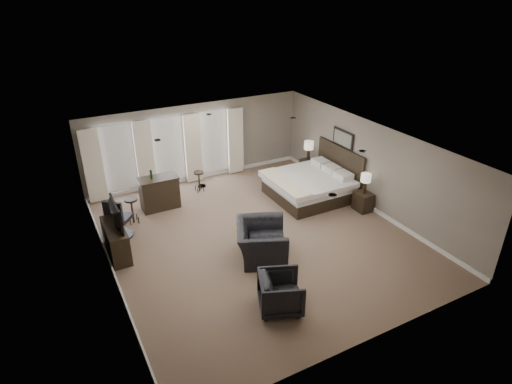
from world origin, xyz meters
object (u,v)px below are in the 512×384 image
armchair_near (261,236)px  armchair_far (281,291)px  nightstand_near (363,202)px  dresser (116,240)px  tv (113,224)px  lamp_far (309,151)px  lamp_near (365,184)px  bed (311,175)px  bar_stool_right (199,181)px  bar_stool_left (132,211)px  nightstand_far (308,168)px  desk_chair (119,217)px  bar_counter (160,193)px

armchair_near → armchair_far: bearing=-171.6°
nightstand_near → dresser: size_ratio=0.41×
tv → lamp_far: bearing=-75.4°
lamp_far → tv: (-6.92, -1.80, -0.02)m
lamp_near → armchair_far: lamp_near is taller
bed → armchair_far: (-3.45, -3.95, -0.30)m
lamp_near → bar_stool_right: lamp_near is taller
bar_stool_right → dresser: bearing=-142.6°
dresser → tv: (0.00, 0.00, 0.47)m
armchair_near → bar_stool_left: 3.96m
lamp_near → dresser: bearing=171.0°
lamp_near → tv: bearing=171.0°
armchair_far → bar_stool_right: size_ratio=1.31×
bed → tv: 6.04m
tv → bar_stool_left: bearing=-28.0°
armchair_far → dresser: bearing=57.6°
nightstand_far → tv: (-6.92, -1.80, 0.60)m
nightstand_far → dresser: size_ratio=0.40×
nightstand_near → bar_stool_right: bearing=137.7°
bed → tv: bearing=-176.6°
lamp_far → desk_chair: 6.73m
nightstand_near → nightstand_far: size_ratio=1.02×
armchair_far → bar_stool_left: 5.30m
nightstand_far → armchair_near: armchair_near is taller
nightstand_far → lamp_near: lamp_near is taller
nightstand_near → desk_chair: bearing=164.1°
tv → bar_stool_left: size_ratio=1.47×
nightstand_far → tv: bearing=-165.4°
armchair_near → bar_stool_right: size_ratio=1.99×
lamp_near → desk_chair: size_ratio=0.52×
armchair_near → bed: bearing=-29.1°
nightstand_far → bar_counter: 5.26m
bar_stool_left → desk_chair: 0.76m
lamp_near → dresser: size_ratio=0.45×
bed → bar_counter: 4.63m
nightstand_far → lamp_near: size_ratio=0.90×
lamp_far → armchair_far: bearing=-128.8°
dresser → nightstand_near: bearing=-9.0°
tv → armchair_far: size_ratio=1.24×
tv → bar_counter: (1.66, 1.86, -0.37)m
bar_counter → desk_chair: size_ratio=0.98×
bar_counter → bar_stool_left: bar_counter is taller
tv → desk_chair: size_ratio=0.95×
bed → bar_stool_right: bed is taller
armchair_far → desk_chair: size_ratio=0.77×
lamp_far → bar_stool_left: lamp_far is taller
tv → nightstand_near: bearing=-99.0°
bar_counter → tv: bearing=-131.8°
armchair_near → armchair_far: (-0.53, -1.81, -0.15)m
dresser → bar_stool_left: bearing=62.0°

